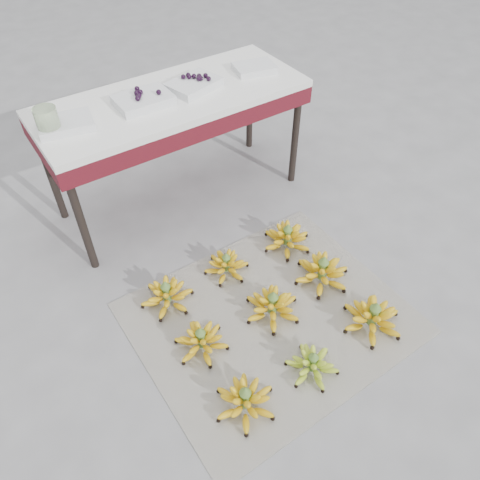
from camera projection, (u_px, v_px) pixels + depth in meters
ground at (262, 315)px, 2.30m from camera, size 60.00×60.00×0.00m
newspaper_mat at (270, 318)px, 2.28m from camera, size 1.26×1.06×0.01m
bunch_front_left at (245, 400)px, 1.92m from camera, size 0.28×0.28×0.16m
bunch_front_center at (312, 365)px, 2.04m from camera, size 0.28×0.28×0.14m
bunch_front_right at (372, 318)px, 2.21m from camera, size 0.36×0.36×0.17m
bunch_mid_left at (201, 341)px, 2.12m from camera, size 0.25×0.25×0.15m
bunch_mid_center at (272, 306)px, 2.26m from camera, size 0.35×0.35×0.17m
bunch_mid_right at (322, 272)px, 2.41m from camera, size 0.38×0.38×0.18m
bunch_back_left at (167, 295)px, 2.31m from camera, size 0.31×0.31×0.16m
bunch_back_center at (226, 265)px, 2.46m from camera, size 0.31×0.31×0.14m
bunch_back_right at (287, 238)px, 2.59m from camera, size 0.33×0.33×0.16m
vendor_table at (173, 108)px, 2.50m from camera, size 1.45×0.58×0.69m
tray_far_left at (66, 124)px, 2.20m from camera, size 0.28×0.23×0.04m
tray_left at (143, 100)px, 2.36m from camera, size 0.28×0.20×0.07m
tray_right at (194, 84)px, 2.48m from camera, size 0.31×0.25×0.07m
tray_far_right at (254, 68)px, 2.63m from camera, size 0.26×0.21×0.04m
glass_jar at (48, 121)px, 2.13m from camera, size 0.13×0.13×0.13m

